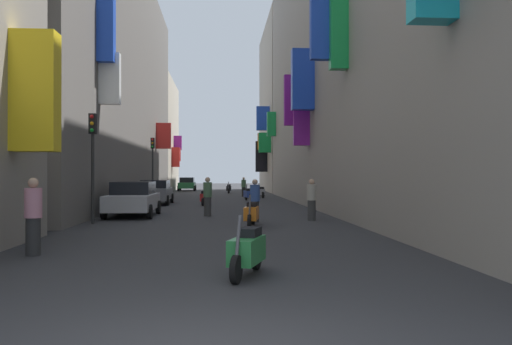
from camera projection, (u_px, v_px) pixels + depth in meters
name	position (u px, v px, depth m)	size (l,w,h in m)	color
ground_plane	(218.00, 202.00, 34.82)	(140.00, 140.00, 0.00)	#2D2D30
building_left_mid_b	(95.00, 79.00, 33.96)	(7.18, 34.58, 16.05)	slate
building_left_mid_c	(147.00, 136.00, 57.72)	(6.87, 13.05, 12.08)	#BCB29E
building_right_mid_a	(336.00, 52.00, 35.45)	(7.23, 26.55, 20.24)	gray
building_right_mid_c	(292.00, 109.00, 57.23)	(7.30, 16.19, 17.96)	#9E9384
parked_car_green	(187.00, 184.00, 57.65)	(1.88, 4.34, 1.47)	#236638
parked_car_silver	(133.00, 198.00, 22.74)	(2.02, 4.43, 1.50)	#B7B7BC
parked_car_grey	(155.00, 191.00, 31.86)	(1.92, 4.44, 1.47)	slate
scooter_silver	(261.00, 192.00, 40.57)	(0.65, 1.78, 1.13)	#ADADB2
scooter_black	(229.00, 188.00, 50.31)	(0.52, 1.95, 1.13)	black
scooter_blue	(248.00, 194.00, 36.02)	(0.62, 1.78, 1.13)	#2D4CAD
scooter_orange	(251.00, 213.00, 18.18)	(0.60, 1.85, 1.13)	orange
scooter_red	(206.00, 197.00, 30.77)	(0.63, 1.86, 1.13)	red
scooter_green	(247.00, 250.00, 9.36)	(0.76, 1.80, 1.13)	#287F3D
pedestrian_crossing	(312.00, 200.00, 20.64)	(0.54, 0.54, 1.64)	#3A3A3A
pedestrian_near_left	(208.00, 197.00, 22.85)	(0.54, 0.54, 1.70)	#373737
pedestrian_near_right	(255.00, 201.00, 19.92)	(0.41, 0.41, 1.64)	#353535
pedestrian_mid_street	(33.00, 217.00, 11.73)	(0.47, 0.47, 1.75)	#2D2D2D
pedestrian_far_away	(244.00, 187.00, 42.49)	(0.52, 0.52, 1.58)	black
traffic_light_near_corner	(153.00, 158.00, 36.46)	(0.26, 0.34, 4.37)	#2D2D2D
traffic_light_far_corner	(93.00, 148.00, 19.33)	(0.26, 0.34, 4.07)	#2D2D2D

